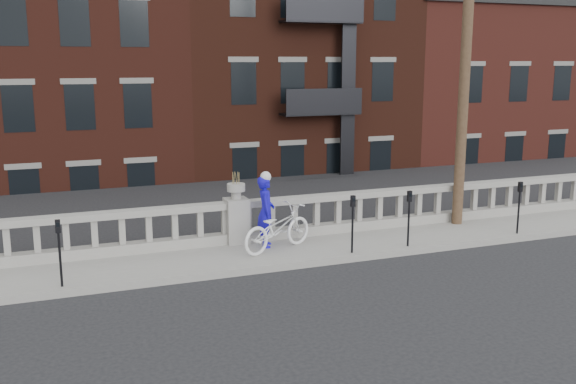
# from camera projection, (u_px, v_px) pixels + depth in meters

# --- Properties ---
(ground) EXTENTS (120.00, 120.00, 0.00)m
(ground) POSITION_uv_depth(u_px,v_px,m) (296.00, 303.00, 12.21)
(ground) COLOR black
(ground) RESTS_ON ground
(sidewalk) EXTENTS (32.00, 2.20, 0.15)m
(sidewalk) POSITION_uv_depth(u_px,v_px,m) (249.00, 256.00, 14.94)
(sidewalk) COLOR gray
(sidewalk) RESTS_ON ground
(balustrade) EXTENTS (28.00, 0.34, 1.03)m
(balustrade) POSITION_uv_depth(u_px,v_px,m) (237.00, 223.00, 15.70)
(balustrade) COLOR gray
(balustrade) RESTS_ON sidewalk
(planter_pedestal) EXTENTS (0.55, 0.55, 1.76)m
(planter_pedestal) POSITION_uv_depth(u_px,v_px,m) (236.00, 215.00, 15.66)
(planter_pedestal) COLOR gray
(planter_pedestal) RESTS_ON sidewalk
(lower_level) EXTENTS (80.00, 44.00, 20.80)m
(lower_level) POSITION_uv_depth(u_px,v_px,m) (141.00, 99.00, 32.97)
(lower_level) COLOR #605E59
(lower_level) RESTS_ON ground
(utility_pole) EXTENTS (1.60, 0.28, 10.00)m
(utility_pole) POSITION_uv_depth(u_px,v_px,m) (467.00, 33.00, 16.64)
(utility_pole) COLOR #422D1E
(utility_pole) RESTS_ON sidewalk
(parking_meter_a) EXTENTS (0.10, 0.09, 1.36)m
(parking_meter_a) POSITION_uv_depth(u_px,v_px,m) (59.00, 245.00, 12.53)
(parking_meter_a) COLOR black
(parking_meter_a) RESTS_ON sidewalk
(parking_meter_b) EXTENTS (0.10, 0.09, 1.36)m
(parking_meter_b) POSITION_uv_depth(u_px,v_px,m) (353.00, 217.00, 14.77)
(parking_meter_b) COLOR black
(parking_meter_b) RESTS_ON sidewalk
(parking_meter_c) EXTENTS (0.10, 0.09, 1.36)m
(parking_meter_c) POSITION_uv_depth(u_px,v_px,m) (409.00, 212.00, 15.30)
(parking_meter_c) COLOR black
(parking_meter_c) RESTS_ON sidewalk
(parking_meter_d) EXTENTS (0.10, 0.09, 1.36)m
(parking_meter_d) POSITION_uv_depth(u_px,v_px,m) (519.00, 201.00, 16.45)
(parking_meter_d) COLOR black
(parking_meter_d) RESTS_ON sidewalk
(bicycle) EXTENTS (2.14, 1.45, 1.07)m
(bicycle) POSITION_uv_depth(u_px,v_px,m) (277.00, 228.00, 15.07)
(bicycle) COLOR white
(bicycle) RESTS_ON sidewalk
(cyclist) EXTENTS (0.58, 0.72, 1.72)m
(cyclist) POSITION_uv_depth(u_px,v_px,m) (266.00, 211.00, 15.31)
(cyclist) COLOR #140CB5
(cyclist) RESTS_ON sidewalk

